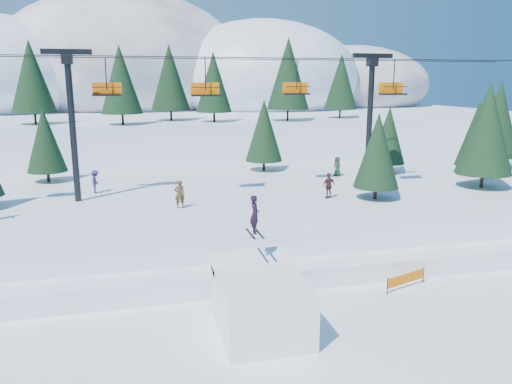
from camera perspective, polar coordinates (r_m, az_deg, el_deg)
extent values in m
plane|color=white|center=(21.51, 1.63, -17.26)|extent=(160.00, 160.00, 0.00)
cube|color=white|center=(37.53, -5.71, -2.10)|extent=(70.00, 22.00, 2.50)
cube|color=white|center=(28.34, -2.73, -8.45)|extent=(70.00, 6.00, 1.10)
cube|color=white|center=(86.47, -10.56, 7.21)|extent=(110.00, 60.00, 6.00)
ellipsoid|color=#605B59|center=(96.02, -14.87, 13.65)|extent=(44.00, 39.60, 26.40)
ellipsoid|color=white|center=(90.95, 0.82, 12.98)|extent=(34.00, 30.60, 19.72)
ellipsoid|color=#605B59|center=(103.37, 10.97, 11.98)|extent=(30.00, 27.00, 15.00)
cylinder|color=black|center=(57.79, -14.99, 8.05)|extent=(0.26, 0.26, 1.21)
cone|color=#173418|center=(57.64, -15.23, 12.32)|extent=(4.49, 4.49, 7.42)
cylinder|color=black|center=(60.08, -4.80, 8.55)|extent=(0.26, 0.26, 1.14)
cone|color=#173418|center=(59.94, -4.88, 12.43)|extent=(4.23, 4.23, 7.00)
cylinder|color=black|center=(61.70, 3.64, 8.78)|extent=(0.26, 0.26, 1.38)
cone|color=#173418|center=(61.58, 3.70, 13.37)|extent=(5.14, 5.14, 8.50)
cylinder|color=black|center=(61.61, -23.91, 7.70)|extent=(0.26, 0.26, 1.29)
cone|color=#173418|center=(61.48, -24.29, 11.97)|extent=(4.80, 4.80, 7.93)
cylinder|color=black|center=(67.46, 9.57, 8.86)|extent=(0.26, 0.26, 1.16)
cone|color=#173418|center=(67.33, 9.70, 12.36)|extent=(4.29, 4.29, 7.10)
cylinder|color=black|center=(62.91, -9.68, 8.65)|extent=(0.26, 0.26, 1.28)
cone|color=#173418|center=(62.78, -9.83, 12.80)|extent=(4.74, 4.74, 7.84)
cube|color=white|center=(22.03, 0.61, -12.88)|extent=(3.64, 4.50, 2.46)
cube|color=white|center=(23.26, -0.58, -8.04)|extent=(3.64, 1.58, 0.88)
imported|color=black|center=(22.25, -0.15, -2.56)|extent=(0.46, 0.66, 1.74)
cube|color=black|center=(22.45, -0.64, -4.78)|extent=(0.11, 1.65, 0.03)
cube|color=black|center=(22.54, 0.35, -4.71)|extent=(0.11, 1.65, 0.03)
cylinder|color=black|center=(36.33, -20.22, 6.73)|extent=(0.44, 0.44, 10.00)
cube|color=black|center=(36.25, -20.84, 14.76)|extent=(3.20, 0.35, 0.35)
cube|color=black|center=(36.22, -20.78, 14.05)|extent=(0.70, 0.70, 0.70)
cylinder|color=black|center=(40.37, 12.83, 7.69)|extent=(0.44, 0.44, 10.00)
cube|color=black|center=(40.29, 13.20, 14.93)|extent=(3.20, 0.35, 0.35)
cube|color=black|center=(40.28, 13.16, 14.29)|extent=(0.70, 0.70, 0.70)
cylinder|color=black|center=(35.52, -2.51, 15.11)|extent=(46.00, 0.06, 0.06)
cylinder|color=black|center=(37.87, -3.26, 14.94)|extent=(46.00, 0.06, 0.06)
cylinder|color=black|center=(37.22, -16.77, 12.80)|extent=(0.08, 0.08, 2.20)
cube|color=black|center=(37.22, -16.63, 10.57)|extent=(2.00, 0.75, 0.12)
cube|color=orange|center=(37.59, -16.65, 11.27)|extent=(2.00, 0.10, 0.85)
cylinder|color=black|center=(36.86, -16.71, 11.41)|extent=(2.00, 0.06, 0.06)
cylinder|color=black|center=(35.14, -5.81, 13.30)|extent=(0.08, 0.08, 2.20)
cube|color=black|center=(35.15, -5.75, 10.93)|extent=(2.00, 0.75, 0.12)
cube|color=orange|center=(35.52, -5.86, 11.67)|extent=(2.00, 0.10, 0.85)
cylinder|color=black|center=(34.80, -5.69, 11.83)|extent=(2.00, 0.06, 0.06)
cylinder|color=black|center=(39.20, 4.72, 13.23)|extent=(0.08, 0.08, 2.20)
cube|color=black|center=(39.21, 4.68, 11.11)|extent=(2.00, 0.75, 0.12)
cube|color=orange|center=(39.56, 4.52, 11.78)|extent=(2.00, 0.10, 0.85)
cylinder|color=black|center=(38.87, 4.86, 11.91)|extent=(2.00, 0.06, 0.06)
cylinder|color=black|center=(39.76, 15.50, 12.82)|extent=(0.08, 0.08, 2.20)
cube|color=black|center=(39.77, 15.38, 10.73)|extent=(2.00, 0.75, 0.12)
cube|color=orange|center=(40.09, 15.15, 11.40)|extent=(2.00, 0.10, 0.85)
cylinder|color=black|center=(39.45, 15.68, 11.51)|extent=(2.00, 0.06, 0.06)
cylinder|color=black|center=(43.08, 24.38, 1.21)|extent=(0.26, 0.26, 1.14)
cone|color=#173418|center=(42.55, 24.88, 6.60)|extent=(4.24, 4.24, 7.02)
cylinder|color=black|center=(48.44, 23.62, 2.29)|extent=(0.26, 0.26, 0.92)
cone|color=#173418|center=(48.03, 23.97, 6.15)|extent=(3.42, 3.42, 5.66)
cylinder|color=black|center=(53.36, 25.52, 3.10)|extent=(0.26, 0.26, 1.15)
cone|color=#173418|center=(52.93, 25.94, 7.49)|extent=(4.28, 4.28, 7.08)
cylinder|color=black|center=(47.50, 14.71, 2.70)|extent=(0.26, 0.26, 0.84)
cone|color=#173418|center=(47.10, 14.91, 6.31)|extent=(3.13, 3.13, 5.18)
cylinder|color=black|center=(45.08, -22.64, 1.64)|extent=(0.26, 0.26, 0.86)
cone|color=#173418|center=(44.65, -22.97, 5.53)|extent=(3.21, 3.21, 5.30)
cylinder|color=black|center=(46.91, 0.90, 3.04)|extent=(0.26, 0.26, 0.93)
cone|color=#173418|center=(46.48, 0.91, 7.08)|extent=(3.45, 3.45, 5.71)
cylinder|color=black|center=(36.49, 13.46, -0.10)|extent=(0.26, 0.26, 0.86)
cone|color=#173418|center=(35.97, 13.70, 4.65)|extent=(3.18, 3.18, 5.26)
imported|color=#463418|center=(33.17, -8.73, -0.25)|extent=(0.69, 0.46, 1.87)
imported|color=#1D3523|center=(44.62, 9.27, 2.90)|extent=(0.81, 0.98, 1.72)
imported|color=#31244F|center=(39.11, -17.88, 1.13)|extent=(0.79, 1.20, 1.74)
imported|color=#432522|center=(35.96, 8.32, 0.73)|extent=(1.15, 0.69, 1.84)
cylinder|color=black|center=(26.83, 14.78, -10.34)|extent=(0.06, 0.06, 0.90)
cylinder|color=black|center=(28.85, 18.58, -8.95)|extent=(0.06, 0.06, 0.90)
cube|color=orange|center=(27.78, 16.77, -9.43)|extent=(2.66, 0.96, 0.55)
cylinder|color=black|center=(28.26, 11.12, -8.96)|extent=(0.06, 0.06, 0.90)
cylinder|color=black|center=(30.18, 14.98, -7.75)|extent=(0.06, 0.06, 0.90)
cube|color=orange|center=(29.17, 13.13, -8.15)|extent=(2.66, 0.96, 0.55)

